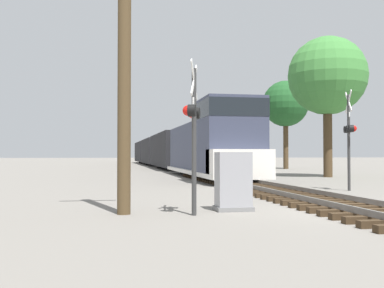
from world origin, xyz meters
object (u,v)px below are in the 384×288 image
Objects in this scene: tree_far_right at (327,76)px; crossing_signal_far at (349,132)px; freight_train at (163,151)px; relay_cabinet at (233,182)px; tree_mid_background at (286,104)px; utility_pole at (124,64)px; crossing_signal_near at (193,122)px.

crossing_signal_far is at bearing -113.05° from tree_far_right.
freight_train is 26.66m from tree_far_right.
tree_far_right is at bearing -8.72° from crossing_signal_far.
crossing_signal_far is at bearing 39.89° from relay_cabinet.
freight_train is 41.29m from relay_cabinet.
tree_far_right is (11.20, 16.25, 6.03)m from relay_cabinet.
tree_mid_background is at bearing 76.97° from tree_far_right.
utility_pole is at bearing 135.30° from crossing_signal_far.
tree_far_right is (8.16, -24.91, 4.86)m from freight_train.
relay_cabinet is at bearing 3.90° from utility_pole.
tree_mid_background is (3.86, 16.69, 0.05)m from tree_far_right.
relay_cabinet is 36.73m from tree_mid_background.
crossing_signal_near is at bearing -95.85° from freight_train.
crossing_signal_far is 0.56× the size of utility_pole.
freight_train is at bearing 85.77° from relay_cabinet.
tree_far_right is at bearing 49.30° from utility_pole.
freight_train is at bearing 145.63° from tree_mid_background.
tree_mid_background is (15.06, 32.94, 6.08)m from relay_cabinet.
utility_pole is (-9.60, -5.76, 1.40)m from crossing_signal_far.
crossing_signal_far is 8.83m from relay_cabinet.
tree_far_right reaches higher than utility_pole.
relay_cabinet is 0.17× the size of tree_far_right.
freight_train is at bearing 81.76° from utility_pole.
relay_cabinet is 0.21× the size of utility_pole.
relay_cabinet is 4.27m from utility_pole.
crossing_signal_far is (7.90, 6.29, 0.11)m from crossing_signal_near.
utility_pole is (-5.99, -41.36, 1.91)m from freight_train.
tree_mid_background is (12.02, -8.22, 4.91)m from freight_train.
freight_train is 6.99× the size of tree_far_right.
freight_train is 7.11× the size of tree_mid_background.
crossing_signal_near reaches higher than relay_cabinet.
tree_mid_background is at bearing 173.88° from crossing_signal_near.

